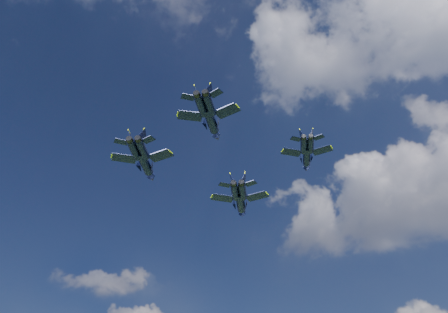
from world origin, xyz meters
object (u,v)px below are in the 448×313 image
Objects in this scene: jet_left at (145,164)px; jet_right at (307,157)px; jet_slot at (211,121)px; jet_lead at (241,203)px.

jet_right is at bearing -1.64° from jet_left.
jet_right is 23.31m from jet_slot.
jet_lead is 0.99× the size of jet_left.
jet_left reaches higher than jet_lead.
jet_right is 0.86× the size of jet_slot.
jet_left is (-10.08, -23.75, 2.22)m from jet_lead.
jet_right is (32.25, 15.56, -1.88)m from jet_left.
jet_lead is 23.63m from jet_right.
jet_slot reaches higher than jet_right.
jet_left is 35.85m from jet_right.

